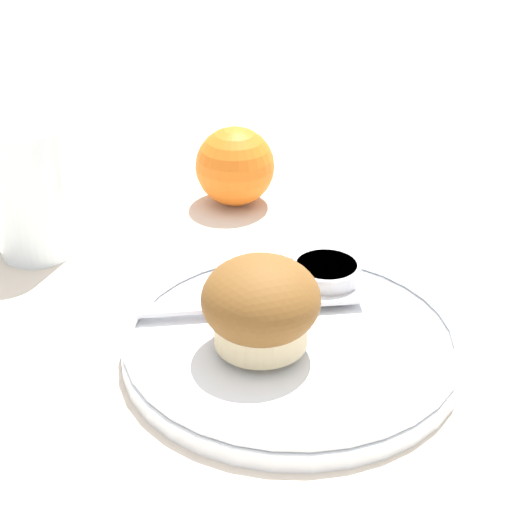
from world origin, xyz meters
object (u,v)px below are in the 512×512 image
at_px(muffin, 261,306).
at_px(juice_glass, 31,192).
at_px(butter_knife, 252,304).
at_px(orange_fruit, 235,166).

relative_size(muffin, juice_glass, 0.71).
bearing_deg(juice_glass, butter_knife, -69.49).
height_order(butter_knife, juice_glass, juice_glass).
bearing_deg(orange_fruit, juice_glass, 173.24).
xyz_separation_m(butter_knife, orange_fruit, (0.12, 0.19, 0.02)).
distance_m(muffin, juice_glass, 0.26).
xyz_separation_m(butter_knife, juice_glass, (-0.08, 0.21, 0.04)).
distance_m(muffin, orange_fruit, 0.27).
distance_m(orange_fruit, juice_glass, 0.20).
relative_size(muffin, butter_knife, 0.54).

